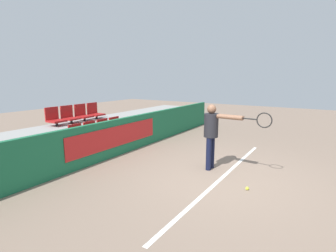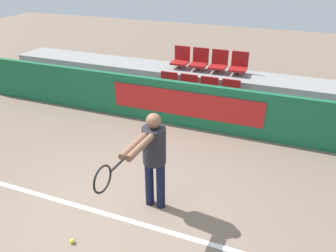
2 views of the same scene
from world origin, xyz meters
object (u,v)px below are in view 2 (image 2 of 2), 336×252
stadium_chair_1 (187,88)px  stadium_chair_4 (181,59)px  stadium_chair_3 (229,94)px  stadium_chair_5 (199,61)px  stadium_chair_6 (219,63)px  tennis_ball (72,241)px  stadium_chair_7 (239,65)px  stadium_chair_0 (167,86)px  tennis_player (152,154)px  stadium_chair_2 (208,91)px

stadium_chair_1 → stadium_chair_4: bearing=117.4°
stadium_chair_1 → stadium_chair_3: same height
stadium_chair_5 → stadium_chair_6: 0.50m
stadium_chair_6 → tennis_ball: 5.54m
stadium_chair_7 → tennis_ball: 5.62m
stadium_chair_3 → stadium_chair_5: 1.45m
stadium_chair_0 → stadium_chair_7: size_ratio=1.00×
stadium_chair_1 → tennis_ball: 4.49m
stadium_chair_5 → stadium_chair_3: bearing=-44.0°
stadium_chair_3 → tennis_player: (-0.41, -3.42, 0.34)m
stadium_chair_6 → stadium_chair_2: bearing=-90.0°
stadium_chair_3 → tennis_player: 3.46m
stadium_chair_2 → tennis_ball: (-0.65, -4.45, -0.59)m
stadium_chair_2 → stadium_chair_4: bearing=136.0°
stadium_chair_5 → tennis_player: (0.59, -4.39, -0.06)m
tennis_player → tennis_ball: (-0.74, -1.03, -0.93)m
stadium_chair_0 → stadium_chair_4: stadium_chair_4 is taller
stadium_chair_2 → tennis_ball: bearing=-98.3°
stadium_chair_3 → stadium_chair_2: bearing=180.0°
stadium_chair_7 → stadium_chair_6: bearing=180.0°
stadium_chair_0 → tennis_player: tennis_player is taller
tennis_player → tennis_ball: size_ratio=23.54×
tennis_ball → tennis_player: bearing=54.5°
stadium_chair_5 → tennis_ball: stadium_chair_5 is taller
stadium_chair_3 → stadium_chair_5: bearing=136.0°
stadium_chair_5 → stadium_chair_1: bearing=-90.0°
stadium_chair_1 → tennis_ball: bearing=-91.9°
stadium_chair_3 → stadium_chair_5: (-1.00, 0.97, 0.40)m
tennis_player → stadium_chair_1: bearing=103.6°
tennis_ball → stadium_chair_5: bearing=88.5°
stadium_chair_1 → tennis_player: tennis_player is taller
stadium_chair_1 → stadium_chair_7: (1.00, 0.97, 0.40)m
stadium_chair_5 → tennis_player: tennis_player is taller
stadium_chair_2 → stadium_chair_6: (0.00, 0.97, 0.40)m
stadium_chair_2 → stadium_chair_7: size_ratio=1.00×
stadium_chair_1 → stadium_chair_2: (0.50, 0.00, 0.00)m
stadium_chair_1 → stadium_chair_7: 1.45m
stadium_chair_6 → tennis_player: (0.09, -4.39, -0.06)m
stadium_chair_4 → stadium_chair_7: bearing=0.0°
stadium_chair_0 → stadium_chair_3: (1.50, 0.00, 0.00)m
stadium_chair_0 → tennis_ball: 4.50m
stadium_chair_1 → stadium_chair_5: size_ratio=1.00×
stadium_chair_0 → stadium_chair_4: (0.00, 0.97, 0.40)m
stadium_chair_5 → tennis_player: 4.43m
stadium_chair_0 → stadium_chair_3: 1.50m
stadium_chair_2 → stadium_chair_3: size_ratio=1.00×
tennis_player → stadium_chair_0: bearing=111.5°
stadium_chair_2 → stadium_chair_3: bearing=0.0°
stadium_chair_0 → stadium_chair_1: bearing=0.0°
stadium_chair_0 → stadium_chair_6: 1.45m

